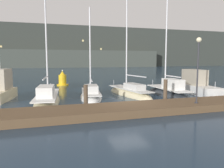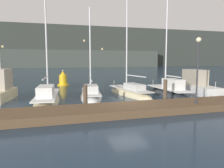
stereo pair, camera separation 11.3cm
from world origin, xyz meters
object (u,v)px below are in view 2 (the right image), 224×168
object	(u,v)px
sailboat_berth_5	(168,93)
motorboat_berth_6	(197,88)
sailboat_berth_2	(47,100)
sailboat_berth_4	(130,94)
motorboat_berth_1	(2,94)
dock_lamppost	(198,60)
sailboat_berth_3	(91,96)
channel_buoy	(63,80)

from	to	relation	value
sailboat_berth_5	motorboat_berth_6	distance (m)	3.41
sailboat_berth_2	motorboat_berth_6	world-z (taller)	sailboat_berth_2
sailboat_berth_4	motorboat_berth_1	bearing A→B (deg)	176.36
motorboat_berth_1	dock_lamppost	size ratio (longest dim) A/B	1.12
motorboat_berth_1	sailboat_berth_3	xyz separation A→B (m)	(7.16, -0.92, -0.36)
motorboat_berth_6	channel_buoy	bearing A→B (deg)	138.57
sailboat_berth_3	motorboat_berth_6	size ratio (longest dim) A/B	1.29
sailboat_berth_3	dock_lamppost	world-z (taller)	sailboat_berth_3
sailboat_berth_4	channel_buoy	xyz separation A→B (m)	(-5.34, 9.78, 0.62)
sailboat_berth_3	sailboat_berth_4	distance (m)	3.69
motorboat_berth_1	motorboat_berth_6	world-z (taller)	motorboat_berth_1
sailboat_berth_5	motorboat_berth_6	size ratio (longest dim) A/B	1.56
sailboat_berth_2	dock_lamppost	distance (m)	11.17
sailboat_berth_2	sailboat_berth_4	bearing A→B (deg)	11.04
motorboat_berth_1	sailboat_berth_3	size ratio (longest dim) A/B	0.57
sailboat_berth_4	sailboat_berth_5	xyz separation A→B (m)	(3.32, -1.23, 0.09)
sailboat_berth_2	sailboat_berth_4	distance (m)	7.45
sailboat_berth_3	sailboat_berth_5	bearing A→B (deg)	-8.16
sailboat_berth_2	dock_lamppost	bearing A→B (deg)	-30.12
channel_buoy	sailboat_berth_4	bearing A→B (deg)	-61.39
sailboat_berth_5	dock_lamppost	distance (m)	6.50
sailboat_berth_5	channel_buoy	bearing A→B (deg)	128.17
channel_buoy	sailboat_berth_3	bearing A→B (deg)	-80.63
sailboat_berth_3	channel_buoy	bearing A→B (deg)	99.37
sailboat_berth_5	sailboat_berth_2	bearing A→B (deg)	-178.93
sailboat_berth_3	sailboat_berth_4	size ratio (longest dim) A/B	0.86
motorboat_berth_1	sailboat_berth_2	size ratio (longest dim) A/B	0.47
sailboat_berth_4	channel_buoy	world-z (taller)	sailboat_berth_4
sailboat_berth_4	motorboat_berth_6	size ratio (longest dim) A/B	1.50
sailboat_berth_3	sailboat_berth_5	distance (m)	7.07
motorboat_berth_1	motorboat_berth_6	bearing A→B (deg)	-4.96
motorboat_berth_1	channel_buoy	xyz separation A→B (m)	(5.50, 9.09, 0.25)
dock_lamppost	sailboat_berth_3	bearing A→B (deg)	130.65
sailboat_berth_2	sailboat_berth_3	size ratio (longest dim) A/B	1.21
sailboat_berth_2	sailboat_berth_5	xyz separation A→B (m)	(10.63, 0.20, 0.04)
sailboat_berth_2	channel_buoy	distance (m)	11.39
motorboat_berth_1	channel_buoy	world-z (taller)	motorboat_berth_1
sailboat_berth_3	motorboat_berth_6	xyz separation A→B (m)	(10.37, -0.60, 0.36)
sailboat_berth_4	motorboat_berth_6	xyz separation A→B (m)	(6.69, -0.83, 0.37)
motorboat_berth_1	sailboat_berth_2	bearing A→B (deg)	-30.94
motorboat_berth_1	motorboat_berth_6	distance (m)	17.59
motorboat_berth_1	sailboat_berth_2	xyz separation A→B (m)	(3.53, -2.12, -0.33)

